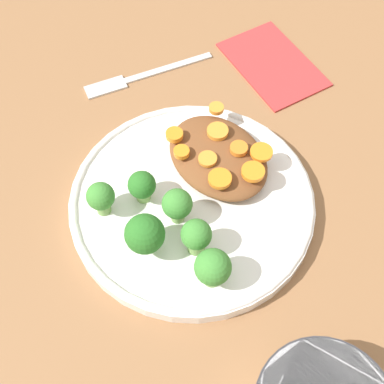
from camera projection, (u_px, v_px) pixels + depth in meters
name	position (u px, v px, depth m)	size (l,w,h in m)	color
ground_plane	(192.00, 207.00, 0.64)	(4.00, 4.00, 0.00)	#8C603D
plate	(192.00, 201.00, 0.63)	(0.29, 0.29, 0.02)	white
stew_mound	(218.00, 157.00, 0.64)	(0.14, 0.10, 0.03)	brown
broccoli_floret_0	(145.00, 235.00, 0.56)	(0.04, 0.04, 0.06)	#7FA85B
broccoli_floret_1	(213.00, 268.00, 0.55)	(0.04, 0.04, 0.05)	#759E51
broccoli_floret_2	(142.00, 186.00, 0.61)	(0.03, 0.03, 0.04)	#7FA85B
broccoli_floret_3	(177.00, 205.00, 0.59)	(0.03, 0.03, 0.05)	#7FA85B
broccoli_floret_4	(101.00, 198.00, 0.60)	(0.03, 0.03, 0.05)	#759E51
broccoli_floret_5	(196.00, 236.00, 0.57)	(0.03, 0.03, 0.05)	#759E51
carrot_slice_0	(174.00, 135.00, 0.64)	(0.02, 0.02, 0.01)	orange
carrot_slice_1	(239.00, 149.00, 0.63)	(0.02, 0.02, 0.01)	orange
carrot_slice_2	(220.00, 179.00, 0.61)	(0.03, 0.03, 0.01)	orange
carrot_slice_3	(216.00, 108.00, 0.66)	(0.02, 0.02, 0.01)	orange
carrot_slice_4	(253.00, 172.00, 0.61)	(0.03, 0.03, 0.01)	orange
carrot_slice_5	(208.00, 159.00, 0.62)	(0.02, 0.02, 0.00)	orange
carrot_slice_6	(218.00, 131.00, 0.64)	(0.03, 0.03, 0.01)	orange
carrot_slice_7	(261.00, 152.00, 0.63)	(0.03, 0.03, 0.00)	orange
carrot_slice_8	(182.00, 152.00, 0.63)	(0.02, 0.02, 0.01)	orange
fork	(137.00, 77.00, 0.75)	(0.06, 0.19, 0.01)	beige
napkin	(273.00, 63.00, 0.77)	(0.16, 0.11, 0.01)	#B73333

